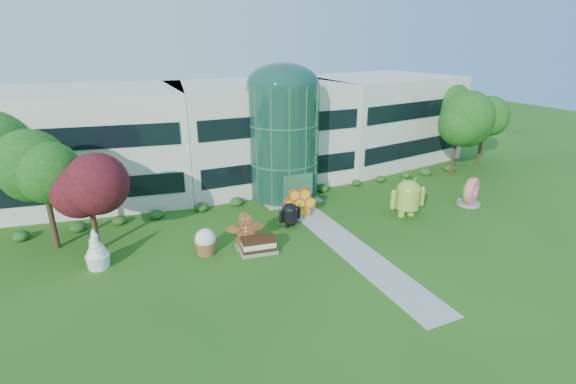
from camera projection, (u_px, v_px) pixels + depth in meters
name	position (u px, v px, depth m)	size (l,w,h in m)	color
ground	(357.00, 253.00, 27.46)	(140.00, 140.00, 0.00)	#215114
building	(259.00, 131.00, 41.22)	(46.00, 15.00, 9.30)	beige
atrium	(283.00, 141.00, 36.01)	(6.00, 6.00, 9.80)	#194738
walkway	(341.00, 240.00, 29.16)	(2.40, 20.00, 0.04)	#9E9E93
tree_red	(91.00, 208.00, 26.81)	(4.00, 4.00, 6.00)	#3F0C14
trees_backdrop	(279.00, 147.00, 37.10)	(52.00, 8.00, 8.40)	#134812
android_green	(408.00, 195.00, 32.59)	(3.08, 2.05, 3.49)	#96B239
android_black	(290.00, 213.00, 30.95)	(1.90, 1.28, 2.16)	black
donut	(470.00, 191.00, 34.95)	(2.37, 1.14, 2.46)	#D4506A
gingerbread	(246.00, 230.00, 27.79)	(2.76, 1.06, 2.54)	maroon
ice_cream_sandwich	(259.00, 245.00, 27.32)	(2.43, 1.21, 1.08)	black
honeycomb	(299.00, 204.00, 32.64)	(2.72, 0.97, 2.14)	#FFA719
froyo	(96.00, 248.00, 25.26)	(1.54, 1.54, 2.63)	white
cupcake	(206.00, 241.00, 27.06)	(1.47, 1.47, 1.76)	white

